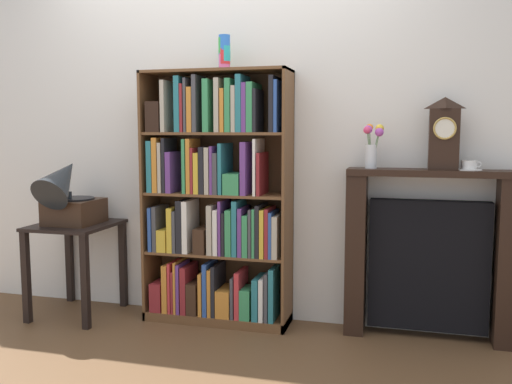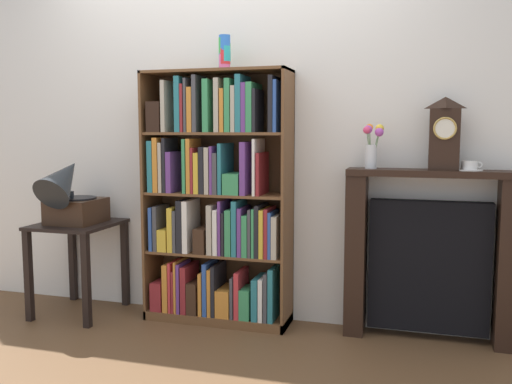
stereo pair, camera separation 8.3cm
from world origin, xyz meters
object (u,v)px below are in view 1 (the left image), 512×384
object	(u,v)px
mantel_clock	(444,133)
teacup_with_saucer	(469,166)
cup_stack	(224,52)
bookshelf	(216,209)
gramophone	(68,194)
fireplace_mantel	(428,256)
flower_vase	(372,145)
side_table_left	(76,245)

from	to	relation	value
mantel_clock	teacup_with_saucer	world-z (taller)	mantel_clock
cup_stack	mantel_clock	xyz separation A→B (m)	(1.34, 0.05, -0.51)
bookshelf	mantel_clock	size ratio (longest dim) A/B	3.89
gramophone	fireplace_mantel	world-z (taller)	gramophone
fireplace_mantel	teacup_with_saucer	size ratio (longest dim) A/B	6.86
mantel_clock	flower_vase	distance (m)	0.42
bookshelf	gramophone	distance (m)	1.00
side_table_left	teacup_with_saucer	bearing A→B (deg)	3.81
side_table_left	gramophone	bearing A→B (deg)	-90.00
mantel_clock	flower_vase	xyz separation A→B (m)	(-0.41, -0.00, -0.07)
side_table_left	teacup_with_saucer	size ratio (longest dim) A/B	4.20
gramophone	teacup_with_saucer	distance (m)	2.55
side_table_left	flower_vase	xyz separation A→B (m)	(1.97, 0.16, 0.70)
bookshelf	side_table_left	distance (m)	1.02
mantel_clock	teacup_with_saucer	xyz separation A→B (m)	(0.14, 0.00, -0.19)
teacup_with_saucer	flower_vase	bearing A→B (deg)	-179.40
cup_stack	side_table_left	bearing A→B (deg)	-173.74
flower_vase	bookshelf	bearing A→B (deg)	-177.56
side_table_left	flower_vase	distance (m)	2.10
bookshelf	side_table_left	world-z (taller)	bookshelf
mantel_clock	teacup_with_saucer	distance (m)	0.24
fireplace_mantel	gramophone	bearing A→B (deg)	-173.71
side_table_left	mantel_clock	distance (m)	2.51
side_table_left	mantel_clock	world-z (taller)	mantel_clock
side_table_left	fireplace_mantel	world-z (taller)	fireplace_mantel
teacup_with_saucer	gramophone	bearing A→B (deg)	-174.60
gramophone	flower_vase	size ratio (longest dim) A/B	1.91
cup_stack	mantel_clock	distance (m)	1.43
bookshelf	fireplace_mantel	size ratio (longest dim) A/B	1.59
fireplace_mantel	teacup_with_saucer	world-z (taller)	teacup_with_saucer
cup_stack	teacup_with_saucer	world-z (taller)	cup_stack
bookshelf	cup_stack	xyz separation A→B (m)	(0.07, -0.01, 1.00)
cup_stack	flower_vase	bearing A→B (deg)	2.95
cup_stack	fireplace_mantel	world-z (taller)	cup_stack
cup_stack	mantel_clock	size ratio (longest dim) A/B	0.51
side_table_left	flower_vase	size ratio (longest dim) A/B	2.35
bookshelf	teacup_with_saucer	size ratio (longest dim) A/B	10.91
teacup_with_saucer	bookshelf	bearing A→B (deg)	-178.22
gramophone	mantel_clock	distance (m)	2.43
cup_stack	side_table_left	world-z (taller)	cup_stack
bookshelf	side_table_left	xyz separation A→B (m)	(-0.98, -0.12, -0.27)
bookshelf	cup_stack	distance (m)	1.00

